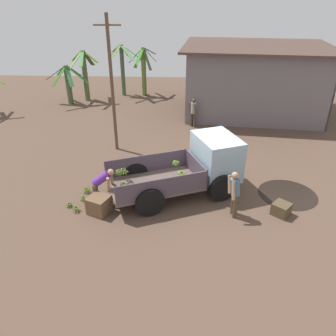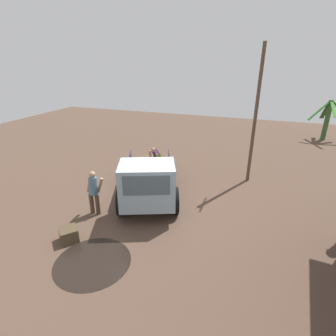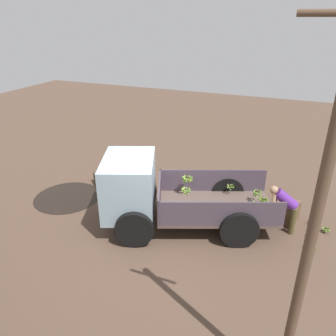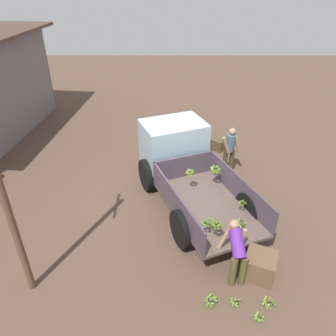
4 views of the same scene
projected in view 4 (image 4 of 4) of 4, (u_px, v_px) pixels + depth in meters
ground at (172, 185)px, 10.55m from camera, size 36.00×36.00×0.00m
mud_patch_0 at (185, 142)px, 13.11m from camera, size 2.12×2.12×0.01m
cargo_truck at (180, 159)px, 9.86m from camera, size 4.99×3.48×2.01m
person_foreground_visitor at (230, 148)px, 10.76m from camera, size 0.43×0.68×1.63m
person_worker_loading at (237, 250)px, 7.05m from camera, size 0.79×0.65×1.31m
banana_bunch_on_ground_0 at (260, 317)px, 6.45m from camera, size 0.23×0.23×0.18m
banana_bunch_on_ground_1 at (235, 301)px, 6.77m from camera, size 0.23×0.22×0.19m
banana_bunch_on_ground_2 at (268, 302)px, 6.72m from camera, size 0.26×0.26×0.21m
banana_bunch_on_ground_3 at (211, 301)px, 6.75m from camera, size 0.29×0.28×0.21m
wooden_crate_0 at (260, 266)px, 7.32m from camera, size 0.86×0.86×0.59m
wooden_crate_1 at (218, 144)px, 12.51m from camera, size 0.74×0.74×0.42m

